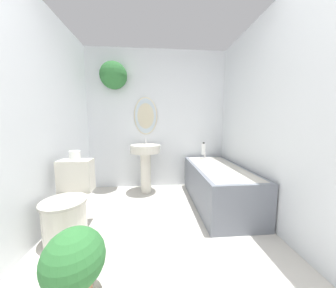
{
  "coord_description": "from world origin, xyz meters",
  "views": [
    {
      "loc": [
        -0.07,
        -0.44,
        1.14
      ],
      "look_at": [
        0.1,
        1.59,
        0.89
      ],
      "focal_mm": 18.0,
      "sensor_mm": 36.0,
      "label": 1
    }
  ],
  "objects_px": {
    "shampoo_bottle": "(203,149)",
    "potted_plant": "(75,262)",
    "bathtub": "(218,184)",
    "toilet": "(69,207)",
    "toilet_paper_roll": "(75,155)",
    "pedestal_sink": "(146,158)"
  },
  "relations": [
    {
      "from": "toilet",
      "to": "toilet_paper_roll",
      "type": "bearing_deg",
      "value": 90.0
    },
    {
      "from": "bathtub",
      "to": "potted_plant",
      "type": "distance_m",
      "value": 1.87
    },
    {
      "from": "shampoo_bottle",
      "to": "toilet_paper_roll",
      "type": "xyz_separation_m",
      "value": [
        -1.7,
        -0.9,
        0.08
      ]
    },
    {
      "from": "shampoo_bottle",
      "to": "potted_plant",
      "type": "height_order",
      "value": "shampoo_bottle"
    },
    {
      "from": "toilet",
      "to": "potted_plant",
      "type": "distance_m",
      "value": 0.77
    },
    {
      "from": "pedestal_sink",
      "to": "bathtub",
      "type": "relative_size",
      "value": 0.62
    },
    {
      "from": "toilet",
      "to": "pedestal_sink",
      "type": "relative_size",
      "value": 0.83
    },
    {
      "from": "shampoo_bottle",
      "to": "toilet_paper_roll",
      "type": "relative_size",
      "value": 1.88
    },
    {
      "from": "potted_plant",
      "to": "toilet",
      "type": "bearing_deg",
      "value": 117.93
    },
    {
      "from": "toilet",
      "to": "potted_plant",
      "type": "xyz_separation_m",
      "value": [
        0.36,
        -0.68,
        -0.02
      ]
    },
    {
      "from": "toilet",
      "to": "bathtub",
      "type": "distance_m",
      "value": 1.85
    },
    {
      "from": "toilet",
      "to": "toilet_paper_roll",
      "type": "relative_size",
      "value": 6.8
    },
    {
      "from": "pedestal_sink",
      "to": "toilet_paper_roll",
      "type": "height_order",
      "value": "pedestal_sink"
    },
    {
      "from": "toilet",
      "to": "shampoo_bottle",
      "type": "height_order",
      "value": "shampoo_bottle"
    },
    {
      "from": "bathtub",
      "to": "shampoo_bottle",
      "type": "bearing_deg",
      "value": 95.95
    },
    {
      "from": "bathtub",
      "to": "potted_plant",
      "type": "xyz_separation_m",
      "value": [
        -1.4,
        -1.25,
        0.01
      ]
    },
    {
      "from": "shampoo_bottle",
      "to": "toilet",
      "type": "bearing_deg",
      "value": -147.0
    },
    {
      "from": "toilet_paper_roll",
      "to": "shampoo_bottle",
      "type": "bearing_deg",
      "value": 27.86
    },
    {
      "from": "toilet",
      "to": "pedestal_sink",
      "type": "bearing_deg",
      "value": 55.55
    },
    {
      "from": "shampoo_bottle",
      "to": "potted_plant",
      "type": "relative_size",
      "value": 0.42
    },
    {
      "from": "toilet_paper_roll",
      "to": "potted_plant",
      "type": "bearing_deg",
      "value": -67.86
    },
    {
      "from": "bathtub",
      "to": "potted_plant",
      "type": "bearing_deg",
      "value": -138.36
    }
  ]
}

